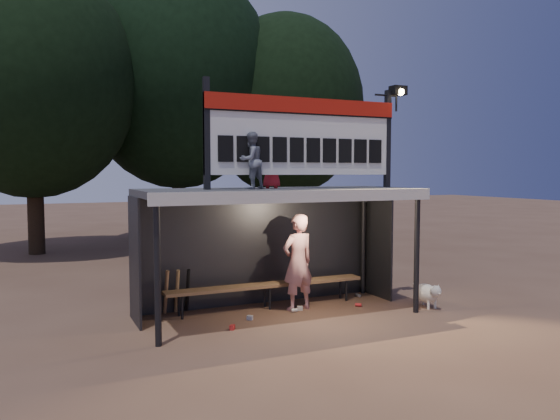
# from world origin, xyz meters

# --- Properties ---
(ground) EXTENTS (80.00, 80.00, 0.00)m
(ground) POSITION_xyz_m (0.00, 0.00, 0.00)
(ground) COLOR brown
(ground) RESTS_ON ground
(player) EXTENTS (0.73, 0.55, 1.83)m
(player) POSITION_xyz_m (0.47, 0.18, 0.91)
(player) COLOR silver
(player) RESTS_ON ground
(child_a) EXTENTS (0.59, 0.53, 1.00)m
(child_a) POSITION_xyz_m (-0.58, -0.11, 2.82)
(child_a) COLOR slate
(child_a) RESTS_ON dugout_shelter
(child_b) EXTENTS (0.48, 0.41, 0.84)m
(child_b) POSITION_xyz_m (-0.08, 0.14, 2.74)
(child_b) COLOR red
(child_b) RESTS_ON dugout_shelter
(dugout_shelter) EXTENTS (5.10, 2.08, 2.32)m
(dugout_shelter) POSITION_xyz_m (0.00, 0.24, 1.85)
(dugout_shelter) COLOR #37373A
(dugout_shelter) RESTS_ON ground
(scoreboard_assembly) EXTENTS (4.10, 0.27, 1.99)m
(scoreboard_assembly) POSITION_xyz_m (0.56, -0.01, 3.32)
(scoreboard_assembly) COLOR black
(scoreboard_assembly) RESTS_ON dugout_shelter
(bench) EXTENTS (4.00, 0.35, 0.48)m
(bench) POSITION_xyz_m (0.00, 0.55, 0.43)
(bench) COLOR olive
(bench) RESTS_ON ground
(tree_left) EXTENTS (6.46, 6.46, 9.27)m
(tree_left) POSITION_xyz_m (-4.00, 10.00, 5.51)
(tree_left) COLOR black
(tree_left) RESTS_ON ground
(tree_mid) EXTENTS (7.22, 7.22, 10.36)m
(tree_mid) POSITION_xyz_m (1.00, 11.50, 6.17)
(tree_mid) COLOR #311E15
(tree_mid) RESTS_ON ground
(tree_right) EXTENTS (6.08, 6.08, 8.72)m
(tree_right) POSITION_xyz_m (5.00, 10.50, 5.19)
(tree_right) COLOR black
(tree_right) RESTS_ON ground
(dog) EXTENTS (0.36, 0.81, 0.49)m
(dog) POSITION_xyz_m (2.84, -0.68, 0.28)
(dog) COLOR beige
(dog) RESTS_ON ground
(bats) EXTENTS (0.49, 0.33, 0.84)m
(bats) POSITION_xyz_m (-1.70, 0.82, 0.43)
(bats) COLOR #906643
(bats) RESTS_ON ground
(litter) EXTENTS (3.30, 1.29, 0.08)m
(litter) POSITION_xyz_m (0.44, -0.00, 0.04)
(litter) COLOR red
(litter) RESTS_ON ground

